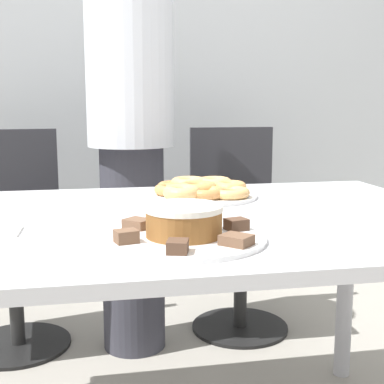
{
  "coord_description": "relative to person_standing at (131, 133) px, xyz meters",
  "views": [
    {
      "loc": [
        -0.26,
        -1.33,
        1.03
      ],
      "look_at": [
        -0.0,
        0.01,
        0.8
      ],
      "focal_mm": 50.0,
      "sensor_mm": 36.0,
      "label": 1
    }
  ],
  "objects": [
    {
      "name": "lamington_1",
      "position": [
        -0.1,
        -1.11,
        -0.14
      ],
      "size": [
        0.05,
        0.05,
        0.03
      ],
      "rotation": [
        0.0,
        0.0,
        3.4
      ],
      "color": "brown",
      "rests_on": "plate_cake"
    },
    {
      "name": "office_chair_right",
      "position": [
        0.49,
        0.14,
        -0.47
      ],
      "size": [
        0.45,
        0.45,
        0.91
      ],
      "rotation": [
        0.0,
        0.0,
        -0.02
      ],
      "color": "black",
      "rests_on": "ground_plane"
    },
    {
      "name": "donut_6",
      "position": [
        0.23,
        -0.49,
        -0.14
      ],
      "size": [
        0.12,
        0.12,
        0.04
      ],
      "color": "#E5AD66",
      "rests_on": "plate_donuts"
    },
    {
      "name": "office_chair_left",
      "position": [
        -0.5,
        0.14,
        -0.47
      ],
      "size": [
        0.47,
        0.47,
        0.91
      ],
      "rotation": [
        0.0,
        0.0,
        0.08
      ],
      "color": "black",
      "rests_on": "ground_plane"
    },
    {
      "name": "donut_4",
      "position": [
        0.24,
        -0.64,
        -0.14
      ],
      "size": [
        0.12,
        0.12,
        0.03
      ],
      "color": "#E5AD66",
      "rests_on": "plate_donuts"
    },
    {
      "name": "wall_back",
      "position": [
        0.1,
        0.76,
        0.39
      ],
      "size": [
        8.0,
        0.05,
        2.6
      ],
      "color": "#B2B7BC",
      "rests_on": "ground_plane"
    },
    {
      "name": "donut_5",
      "position": [
        0.26,
        -0.56,
        -0.14
      ],
      "size": [
        0.11,
        0.11,
        0.03
      ],
      "color": "tan",
      "rests_on": "plate_donuts"
    },
    {
      "name": "lamington_4",
      "position": [
        0.15,
        -1.05,
        -0.14
      ],
      "size": [
        0.05,
        0.05,
        0.03
      ],
      "rotation": [
        0.0,
        0.0,
        6.54
      ],
      "color": "#513828",
      "rests_on": "plate_cake"
    },
    {
      "name": "lamington_3",
      "position": [
        0.12,
        -1.17,
        -0.15
      ],
      "size": [
        0.08,
        0.08,
        0.02
      ],
      "rotation": [
        0.0,
        0.0,
        5.49
      ],
      "color": "brown",
      "rests_on": "plate_cake"
    },
    {
      "name": "lamington_2",
      "position": [
        -0.01,
        -1.2,
        -0.15
      ],
      "size": [
        0.05,
        0.05,
        0.02
      ],
      "rotation": [
        0.0,
        0.0,
        4.44
      ],
      "color": "#513828",
      "rests_on": "plate_cake"
    },
    {
      "name": "lamington_5",
      "position": [
        0.06,
        -0.96,
        -0.15
      ],
      "size": [
        0.06,
        0.07,
        0.02
      ],
      "rotation": [
        0.0,
        0.0,
        7.58
      ],
      "color": "#513828",
      "rests_on": "plate_cake"
    },
    {
      "name": "lamington_0",
      "position": [
        -0.06,
        -0.99,
        -0.15
      ],
      "size": [
        0.07,
        0.07,
        0.02
      ],
      "rotation": [
        0.0,
        0.0,
        2.35
      ],
      "color": "brown",
      "rests_on": "plate_cake"
    },
    {
      "name": "plate_cake",
      "position": [
        0.03,
        -1.08,
        -0.16
      ],
      "size": [
        0.35,
        0.35,
        0.01
      ],
      "color": "white",
      "rests_on": "table"
    },
    {
      "name": "person_standing",
      "position": [
        0.0,
        0.0,
        0.0
      ],
      "size": [
        0.35,
        0.35,
        1.72
      ],
      "color": "#383842",
      "rests_on": "ground_plane"
    },
    {
      "name": "donut_0",
      "position": [
        0.16,
        -0.57,
        -0.14
      ],
      "size": [
        0.12,
        0.12,
        0.04
      ],
      "color": "#D18E4C",
      "rests_on": "plate_donuts"
    },
    {
      "name": "donut_1",
      "position": [
        0.08,
        -0.57,
        -0.14
      ],
      "size": [
        0.11,
        0.11,
        0.03
      ],
      "color": "#D18E4C",
      "rests_on": "plate_donuts"
    },
    {
      "name": "frosted_cake",
      "position": [
        0.03,
        -1.08,
        -0.12
      ],
      "size": [
        0.16,
        0.16,
        0.07
      ],
      "color": "brown",
      "rests_on": "plate_cake"
    },
    {
      "name": "donut_2",
      "position": [
        0.1,
        -0.64,
        -0.14
      ],
      "size": [
        0.11,
        0.11,
        0.04
      ],
      "color": "#E5AD66",
      "rests_on": "plate_donuts"
    },
    {
      "name": "donut_8",
      "position": [
        0.1,
        -0.5,
        -0.14
      ],
      "size": [
        0.11,
        0.11,
        0.03
      ],
      "color": "#D18E4C",
      "rests_on": "plate_donuts"
    },
    {
      "name": "plate_donuts",
      "position": [
        0.16,
        -0.57,
        -0.16
      ],
      "size": [
        0.37,
        0.37,
        0.01
      ],
      "color": "white",
      "rests_on": "table"
    },
    {
      "name": "donut_3",
      "position": [
        0.17,
        -0.64,
        -0.14
      ],
      "size": [
        0.12,
        0.12,
        0.03
      ],
      "color": "#C68447",
      "rests_on": "plate_donuts"
    },
    {
      "name": "donut_7",
      "position": [
        0.15,
        -0.47,
        -0.14
      ],
      "size": [
        0.12,
        0.12,
        0.04
      ],
      "color": "#E5AD66",
      "rests_on": "plate_donuts"
    },
    {
      "name": "table",
      "position": [
        0.1,
        -0.83,
        -0.25
      ],
      "size": [
        1.44,
        0.99,
        0.74
      ],
      "color": "silver",
      "rests_on": "ground_plane"
    }
  ]
}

